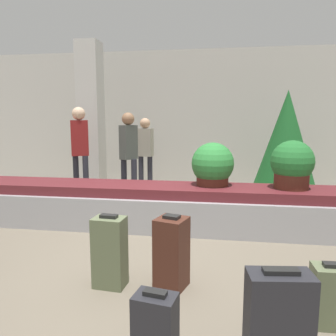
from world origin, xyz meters
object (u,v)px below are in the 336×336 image
suitcase_7 (333,296)px  potted_plant_1 (292,165)px  potted_plant_0 (213,166)px  traveler_2 (80,144)px  suitcase_3 (278,320)px  traveler_1 (145,148)px  suitcase_0 (110,252)px  decorated_tree (286,141)px  suitcase_4 (155,329)px  traveler_0 (129,149)px  pillar (91,117)px  suitcase_6 (172,253)px

suitcase_7 → potted_plant_1: potted_plant_1 is taller
potted_plant_0 → traveler_2: bearing=153.1°
suitcase_3 → traveler_1: bearing=104.5°
suitcase_0 → decorated_tree: bearing=63.9°
suitcase_0 → traveler_1: 4.23m
suitcase_4 → traveler_0: size_ratio=0.30×
traveler_1 → decorated_tree: 2.87m
pillar → traveler_2: 1.12m
suitcase_7 → traveler_2: 5.04m
suitcase_0 → traveler_0: (-0.70, 3.20, 0.67)m
potted_plant_1 → decorated_tree: decorated_tree is taller
suitcase_6 → suitcase_7: bearing=0.6°
suitcase_0 → decorated_tree: size_ratio=0.33×
suitcase_0 → suitcase_4: suitcase_0 is taller
decorated_tree → traveler_0: bearing=-168.4°
potted_plant_1 → suitcase_0: bearing=-137.1°
suitcase_3 → traveler_2: 5.09m
suitcase_3 → suitcase_0: bearing=142.1°
suitcase_7 → potted_plant_1: (0.12, 2.15, 0.70)m
potted_plant_0 → traveler_0: bearing=140.8°
suitcase_4 → potted_plant_0: 2.90m
suitcase_7 → traveler_0: bearing=124.2°
suitcase_6 → traveler_0: (-1.26, 3.13, 0.67)m
suitcase_6 → traveler_1: bearing=123.3°
potted_plant_0 → traveler_2: traveler_2 is taller
suitcase_0 → suitcase_7: bearing=-5.2°
suitcase_7 → suitcase_3: bearing=-135.6°
suitcase_3 → suitcase_6: size_ratio=0.95×
traveler_1 → decorated_tree: (2.85, -0.34, 0.21)m
suitcase_6 → decorated_tree: 4.18m
suitcase_4 → traveler_2: 4.76m
suitcase_4 → potted_plant_1: (1.36, 2.74, 0.70)m
potted_plant_0 → traveler_2: size_ratio=0.34×
suitcase_3 → pillar: bearing=115.5°
suitcase_7 → traveler_0: 4.41m
pillar → suitcase_7: 5.95m
pillar → traveler_0: bearing=-41.3°
traveler_0 → decorated_tree: size_ratio=0.80×
suitcase_3 → suitcase_7: (0.48, 0.50, -0.08)m
potted_plant_0 → suitcase_0: bearing=-115.3°
suitcase_7 → decorated_tree: 4.25m
suitcase_7 → traveler_0: traveler_0 is taller
suitcase_3 → potted_plant_1: (0.61, 2.65, 0.62)m
suitcase_4 → decorated_tree: 5.08m
pillar → traveler_1: 1.39m
pillar → traveler_2: size_ratio=1.80×
suitcase_3 → suitcase_4: suitcase_3 is taller
traveler_1 → potted_plant_0: bearing=-45.6°
suitcase_6 → pillar: bearing=137.6°
pillar → potted_plant_1: size_ratio=4.87×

